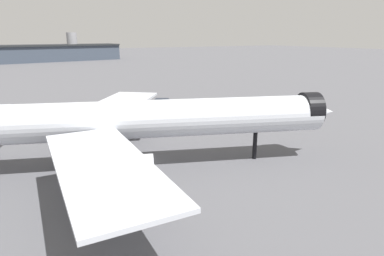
% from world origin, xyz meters
% --- Properties ---
extents(ground, '(900.00, 900.00, 0.00)m').
position_xyz_m(ground, '(0.00, 0.00, 0.00)').
color(ground, '#56565B').
extents(airliner_near_gate, '(56.09, 50.16, 15.23)m').
position_xyz_m(airliner_near_gate, '(-1.05, -1.19, 6.71)').
color(airliner_near_gate, silver).
rests_on(airliner_near_gate, ground).
extents(service_truck_front, '(5.91, 4.77, 3.00)m').
position_xyz_m(service_truck_front, '(15.72, 30.13, 1.59)').
color(service_truck_front, black).
rests_on(service_truck_front, ground).
extents(baggage_cart_trailing, '(2.85, 2.87, 1.82)m').
position_xyz_m(baggage_cart_trailing, '(31.82, 8.01, 0.98)').
color(baggage_cart_trailing, black).
rests_on(baggage_cart_trailing, ground).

